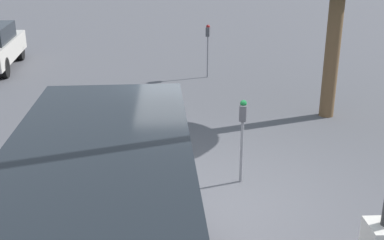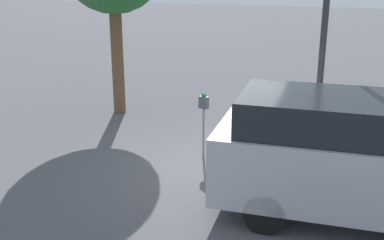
# 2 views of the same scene
# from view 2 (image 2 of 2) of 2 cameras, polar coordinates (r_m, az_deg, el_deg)

# --- Properties ---
(ground_plane) EXTENTS (80.00, 80.00, 0.00)m
(ground_plane) POSITION_cam_2_polar(r_m,az_deg,el_deg) (10.17, 2.99, -5.42)
(ground_plane) COLOR #4C4C51
(parking_meter_near) EXTENTS (0.22, 0.15, 1.45)m
(parking_meter_near) POSITION_cam_2_polar(r_m,az_deg,el_deg) (10.26, 1.40, 1.18)
(parking_meter_near) COLOR gray
(parking_meter_near) RESTS_ON ground
(lamp_post) EXTENTS (0.44, 0.44, 5.63)m
(lamp_post) POSITION_cam_2_polar(r_m,az_deg,el_deg) (11.14, 14.97, 5.12)
(lamp_post) COLOR beige
(lamp_post) RESTS_ON ground
(parked_van) EXTENTS (4.99, 1.98, 2.08)m
(parked_van) POSITION_cam_2_polar(r_m,az_deg,el_deg) (8.14, 20.27, -4.14)
(parked_van) COLOR #B2B2B7
(parked_van) RESTS_ON ground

